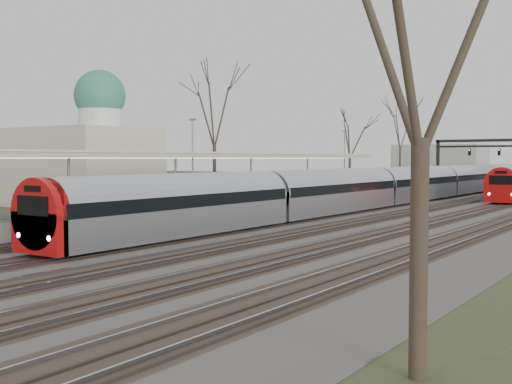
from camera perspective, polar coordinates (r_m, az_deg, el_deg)
track_bed at (r=52.91m, az=16.10°, el=-1.07°), size 24.00×160.00×0.22m
platform at (r=41.70m, az=-3.96°, el=-1.43°), size 3.50×69.00×1.00m
canopy at (r=38.14m, az=-8.19°, el=3.29°), size 4.10×50.00×3.11m
dome_building at (r=50.73m, az=-14.94°, el=2.91°), size 10.00×8.00×10.30m
tree_west_far at (r=54.92m, az=-3.73°, el=7.49°), size 5.50×5.50×11.33m
train_near at (r=62.16m, az=16.26°, el=0.82°), size 2.62×90.21×3.05m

